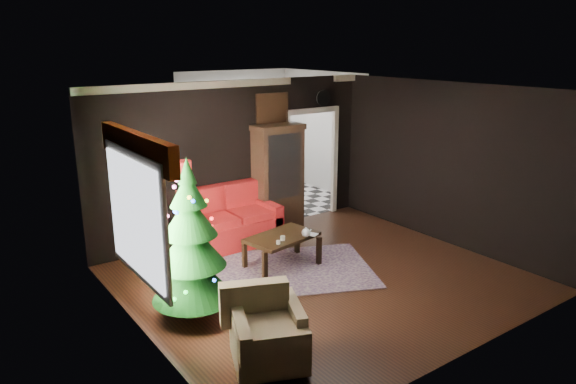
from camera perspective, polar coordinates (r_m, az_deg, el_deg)
floor at (r=8.12m, az=3.75°, el=-9.25°), size 5.50×5.50×0.00m
ceiling at (r=7.39m, az=4.14°, el=10.84°), size 5.50×5.50×0.00m
wall_back at (r=9.64m, az=-5.55°, el=3.53°), size 5.50×0.00×5.50m
wall_front at (r=6.02m, az=19.27°, el=-4.84°), size 5.50×0.00×5.50m
wall_left at (r=6.33m, az=-15.74°, el=-3.54°), size 0.00×5.50×5.50m
wall_right at (r=9.58m, az=16.77°, el=2.85°), size 0.00×5.50×5.50m
doorway at (r=10.65m, az=2.43°, el=2.82°), size 1.10×0.10×2.10m
left_window at (r=6.50m, az=-16.05°, el=-2.58°), size 0.05×1.60×1.40m
valance at (r=6.33m, az=-15.93°, el=4.62°), size 0.12×2.10×0.35m
kitchen_floor at (r=12.09m, az=-2.00°, el=-0.74°), size 3.00×3.00×0.00m
kitchen_window at (r=12.94m, az=-5.67°, el=7.99°), size 0.70×0.06×0.70m
rug at (r=8.39m, az=0.37°, el=-8.32°), size 2.97×2.64×0.01m
loveseat at (r=9.31m, az=-6.14°, el=-2.68°), size 1.70×0.90×1.00m
curio_cabinet at (r=9.94m, az=-1.08°, el=1.31°), size 0.90×0.45×1.90m
floor_lamp at (r=8.61m, az=-10.91°, el=-2.10°), size 0.34×0.34×1.65m
christmas_tree at (r=6.75m, az=-10.38°, el=-5.14°), size 1.25×1.25×1.99m
armchair at (r=5.93m, az=-2.10°, el=-14.25°), size 1.06×1.06×0.83m
coffee_table at (r=8.44m, az=-0.65°, el=-6.27°), size 1.22×0.86×0.50m
teapot at (r=8.27m, az=1.93°, el=-4.35°), size 0.20×0.20×0.15m
cup_a at (r=8.15m, az=-0.58°, el=-4.95°), size 0.10×0.10×0.07m
cup_b at (r=8.00m, az=-1.05°, el=-5.40°), size 0.07×0.07×0.05m
book at (r=8.28m, az=2.21°, el=-4.07°), size 0.15×0.08×0.21m
wall_clock at (r=10.55m, az=3.77°, el=10.01°), size 0.32×0.32×0.06m
painting at (r=9.85m, az=-1.74°, el=8.87°), size 0.62×0.05×0.52m
kitchen_counter at (r=12.96m, az=-4.96°, el=2.39°), size 1.80×0.60×0.90m
kitchen_table at (r=11.59m, az=-2.43°, el=0.45°), size 0.70×0.70×0.75m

